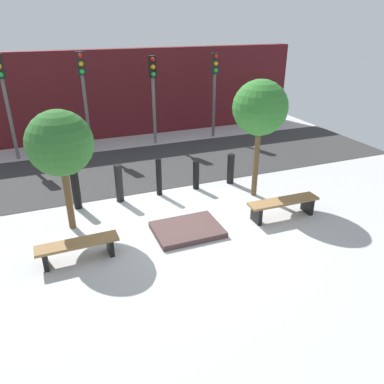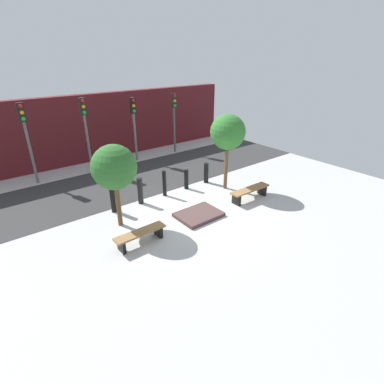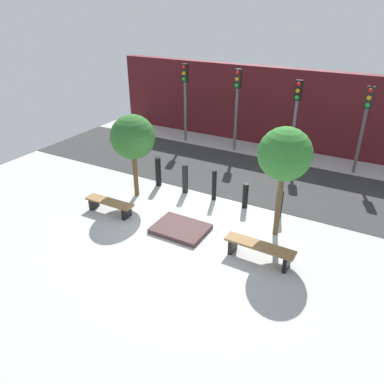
# 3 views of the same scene
# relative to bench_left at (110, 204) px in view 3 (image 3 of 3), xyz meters

# --- Properties ---
(ground_plane) EXTENTS (18.00, 18.00, 0.00)m
(ground_plane) POSITION_rel_bench_left_xyz_m (2.49, 0.65, -0.31)
(ground_plane) COLOR #B2B2B2
(road_strip) EXTENTS (18.00, 4.14, 0.01)m
(road_strip) POSITION_rel_bench_left_xyz_m (2.49, 4.74, -0.30)
(road_strip) COLOR #313131
(road_strip) RESTS_ON ground
(building_facade) EXTENTS (16.20, 0.50, 3.48)m
(building_facade) POSITION_rel_bench_left_xyz_m (2.49, 8.70, 1.43)
(building_facade) COLOR #511419
(building_facade) RESTS_ON ground
(bench_left) EXTENTS (1.68, 0.43, 0.43)m
(bench_left) POSITION_rel_bench_left_xyz_m (0.00, 0.00, 0.00)
(bench_left) COLOR black
(bench_left) RESTS_ON ground
(bench_right) EXTENTS (1.86, 0.45, 0.48)m
(bench_right) POSITION_rel_bench_left_xyz_m (4.98, -0.00, 0.04)
(bench_right) COLOR black
(bench_right) RESTS_ON ground
(planter_bed) EXTENTS (1.56, 1.18, 0.13)m
(planter_bed) POSITION_rel_bench_left_xyz_m (2.49, 0.20, -0.24)
(planter_bed) COLOR #4A3433
(planter_bed) RESTS_ON ground
(tree_behind_left_bench) EXTENTS (1.46, 1.46, 2.85)m
(tree_behind_left_bench) POSITION_rel_bench_left_xyz_m (0.00, 1.42, 1.79)
(tree_behind_left_bench) COLOR brown
(tree_behind_left_bench) RESTS_ON ground
(tree_behind_right_bench) EXTENTS (1.44, 1.44, 3.20)m
(tree_behind_right_bench) POSITION_rel_bench_left_xyz_m (4.98, 1.42, 2.15)
(tree_behind_right_bench) COLOR brown
(tree_behind_right_bench) RESTS_ON ground
(bollard_far_left) EXTENTS (0.21, 0.21, 1.08)m
(bollard_far_left) POSITION_rel_bench_left_xyz_m (0.24, 2.42, 0.23)
(bollard_far_left) COLOR black
(bollard_far_left) RESTS_ON ground
(bollard_left) EXTENTS (0.21, 0.21, 1.06)m
(bollard_left) POSITION_rel_bench_left_xyz_m (1.37, 2.42, 0.22)
(bollard_left) COLOR black
(bollard_left) RESTS_ON ground
(bollard_center) EXTENTS (0.16, 0.16, 1.08)m
(bollard_center) POSITION_rel_bench_left_xyz_m (2.49, 2.42, 0.24)
(bollard_center) COLOR black
(bollard_center) RESTS_ON ground
(bollard_right) EXTENTS (0.18, 0.18, 0.86)m
(bollard_right) POSITION_rel_bench_left_xyz_m (3.62, 2.42, 0.12)
(bollard_right) COLOR black
(bollard_right) RESTS_ON ground
(bollard_far_right) EXTENTS (0.21, 0.21, 0.91)m
(bollard_far_right) POSITION_rel_bench_left_xyz_m (4.74, 2.42, 0.15)
(bollard_far_right) COLOR black
(bollard_far_right) RESTS_ON ground
(traffic_light_west) EXTENTS (0.28, 0.27, 3.56)m
(traffic_light_west) POSITION_rel_bench_left_xyz_m (-1.33, 7.10, 2.16)
(traffic_light_west) COLOR #5E5E5E
(traffic_light_west) RESTS_ON ground
(traffic_light_mid_west) EXTENTS (0.28, 0.27, 3.54)m
(traffic_light_mid_west) POSITION_rel_bench_left_xyz_m (1.22, 7.10, 2.14)
(traffic_light_mid_west) COLOR #5B5B5B
(traffic_light_mid_west) RESTS_ON ground
(traffic_light_mid_east) EXTENTS (0.28, 0.27, 3.33)m
(traffic_light_mid_east) POSITION_rel_bench_left_xyz_m (3.77, 7.10, 2.00)
(traffic_light_mid_east) COLOR slate
(traffic_light_mid_east) RESTS_ON ground
(traffic_light_east) EXTENTS (0.28, 0.27, 3.34)m
(traffic_light_east) POSITION_rel_bench_left_xyz_m (6.31, 7.10, 2.01)
(traffic_light_east) COLOR #4F4F4F
(traffic_light_east) RESTS_ON ground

